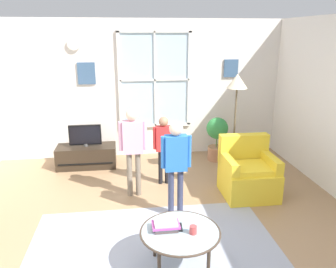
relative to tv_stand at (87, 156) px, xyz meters
name	(u,v)px	position (x,y,z in m)	size (l,w,h in m)	color
ground_plane	(159,248)	(1.04, -2.62, -0.21)	(6.05, 6.88, 0.02)	#9E7A56
back_wall	(141,89)	(1.06, 0.58, 1.12)	(5.45, 0.17, 2.62)	silver
area_rug	(155,253)	(0.99, -2.72, -0.19)	(2.84, 2.05, 0.01)	#999EAD
tv_stand	(87,156)	(0.00, 0.00, 0.00)	(1.05, 0.49, 0.39)	#2D2319
television	(85,135)	(0.00, 0.00, 0.40)	(0.57, 0.08, 0.39)	#4C4C4C
armchair	(248,174)	(2.52, -1.45, 0.13)	(0.76, 0.74, 0.87)	yellow
coffee_table	(180,233)	(1.23, -3.00, 0.22)	(0.82, 0.82, 0.45)	#99B2B7
book_stack	(166,225)	(1.09, -2.95, 0.29)	(0.28, 0.19, 0.09)	#554746
cup	(193,230)	(1.35, -3.06, 0.29)	(0.07, 0.07, 0.09)	#BF3F3F
remote_near_books	(180,227)	(1.23, -2.95, 0.26)	(0.04, 0.14, 0.02)	black
person_pink_shirt	(133,142)	(0.82, -1.27, 0.65)	(0.40, 0.18, 1.34)	#726656
person_red_shirt	(164,142)	(1.31, -0.91, 0.50)	(0.34, 0.15, 1.12)	black
person_blue_shirt	(176,158)	(1.35, -1.94, 0.62)	(0.39, 0.18, 1.30)	#333851
potted_plant_by_window	(217,136)	(2.44, 0.02, 0.29)	(0.41, 0.41, 0.84)	#9E6B4C
floor_lamp	(237,92)	(2.46, -0.89, 1.27)	(0.32, 0.32, 1.75)	black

